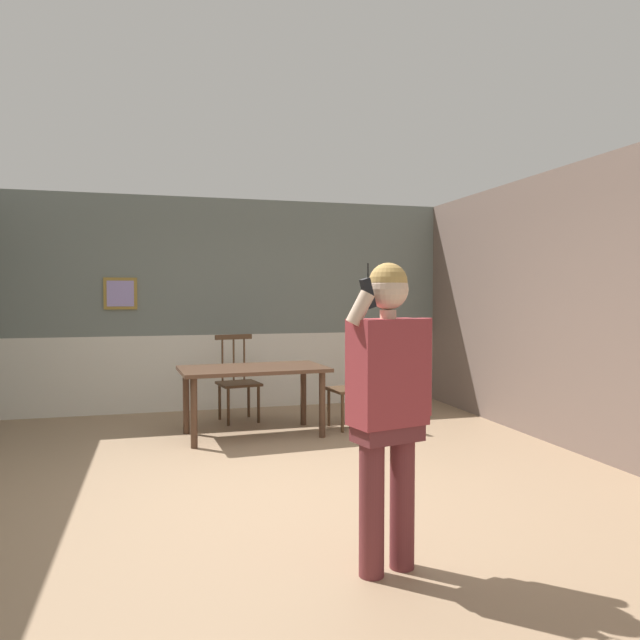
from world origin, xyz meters
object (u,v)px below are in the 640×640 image
at_px(chair_near_window, 238,380).
at_px(person_figure, 389,394).
at_px(chair_by_doorway, 352,387).
at_px(dining_table, 253,376).

relative_size(chair_near_window, person_figure, 0.61).
height_order(chair_near_window, person_figure, person_figure).
xyz_separation_m(chair_near_window, person_figure, (0.28, -4.21, 0.50)).
bearing_deg(chair_by_doorway, chair_near_window, 49.79).
xyz_separation_m(chair_by_doorway, person_figure, (-0.95, -3.48, 0.53)).
bearing_deg(chair_by_doorway, person_figure, 155.55).
distance_m(dining_table, chair_near_window, 0.84).
relative_size(dining_table, chair_near_window, 1.55).
distance_m(dining_table, chair_by_doorway, 1.19).
distance_m(chair_by_doorway, person_figure, 3.64).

